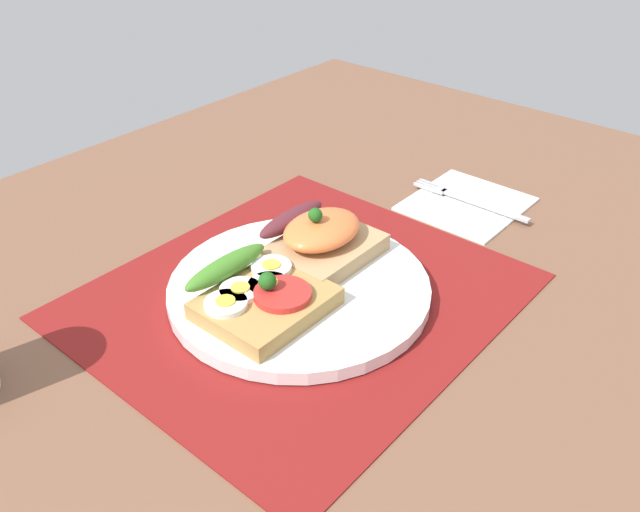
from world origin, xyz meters
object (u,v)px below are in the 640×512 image
napkin (466,203)px  fork (466,199)px  sandwich_egg_tomato (259,294)px  plate (299,288)px  sandwich_salmon (320,237)px

napkin → fork: (0.02, 0.11, 0.46)cm
sandwich_egg_tomato → napkin: 31.21cm
sandwich_egg_tomato → plate: bearing=-3.0°
plate → sandwich_egg_tomato: sandwich_egg_tomato is taller
napkin → fork: size_ratio=0.90×
sandwich_egg_tomato → fork: (30.96, -3.04, -2.14)cm
plate → napkin: size_ratio=1.86×
sandwich_egg_tomato → fork: bearing=-5.6°
fork → sandwich_salmon: bearing=167.9°
sandwich_salmon → napkin: bearing=-12.4°
napkin → sandwich_egg_tomato: bearing=174.2°
sandwich_egg_tomato → napkin: bearing=-5.8°
sandwich_salmon → napkin: size_ratio=0.80×
sandwich_egg_tomato → napkin: sandwich_egg_tomato is taller
sandwich_egg_tomato → napkin: size_ratio=0.82×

